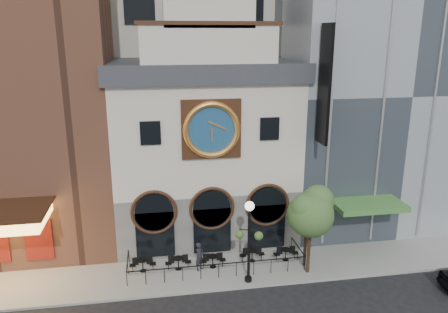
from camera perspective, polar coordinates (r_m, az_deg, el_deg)
name	(u,v)px	position (r m, az deg, el deg)	size (l,w,h in m)	color
ground	(222,291)	(25.84, -0.26, -17.21)	(120.00, 120.00, 0.00)	black
sidewalk	(216,268)	(27.91, -1.12, -14.31)	(44.00, 5.00, 0.15)	gray
clock_building	(204,144)	(30.33, -2.67, 1.69)	(12.60, 8.78, 18.65)	#605E5B
theater_building	(2,56)	(32.78, -27.01, 11.57)	(14.00, 15.60, 25.00)	brown
retail_building	(368,86)	(35.65, 18.26, 8.70)	(14.00, 14.40, 20.00)	gray
cafe_railing	(215,260)	(27.65, -1.12, -13.37)	(10.60, 2.60, 0.90)	black
bistro_0	(143,264)	(27.62, -10.58, -13.66)	(1.58, 0.68, 0.90)	black
bistro_1	(178,262)	(27.52, -6.00, -13.58)	(1.58, 0.68, 0.90)	black
bistro_2	(213,260)	(27.60, -1.47, -13.40)	(1.58, 0.68, 0.90)	black
bistro_3	(252,254)	(28.29, 3.69, -12.65)	(1.58, 0.68, 0.90)	black
bistro_4	(286,253)	(28.62, 8.07, -12.42)	(1.58, 0.68, 0.90)	black
pedestrian	(200,256)	(27.16, -3.21, -12.90)	(0.65, 0.43, 1.79)	black
lamppost	(249,233)	(25.01, 3.30, -9.93)	(1.54, 0.85, 4.98)	black
tree_left	(312,211)	(26.09, 11.36, -6.98)	(2.81, 2.70, 5.40)	#382619
tree_right	(308,211)	(26.94, 10.86, -7.04)	(2.54, 2.45, 4.90)	#382619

